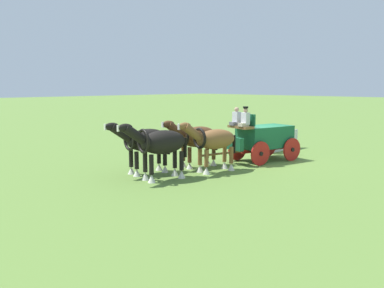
{
  "coord_description": "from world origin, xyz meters",
  "views": [
    {
      "loc": [
        16.39,
        11.34,
        3.71
      ],
      "look_at": [
        4.33,
        -0.74,
        1.2
      ],
      "focal_mm": 37.67,
      "sensor_mm": 36.0,
      "label": 1
    }
  ],
  "objects_px": {
    "draft_horse_rear_near": "(213,141)",
    "draft_horse_lead_near": "(160,144)",
    "show_wagon": "(262,137)",
    "draft_horse_lead_off": "(145,142)",
    "draft_horse_rear_off": "(196,138)"
  },
  "relations": [
    {
      "from": "draft_horse_rear_near",
      "to": "draft_horse_lead_near",
      "type": "distance_m",
      "value": 2.59
    },
    {
      "from": "show_wagon",
      "to": "draft_horse_rear_near",
      "type": "bearing_deg",
      "value": -0.48
    },
    {
      "from": "draft_horse_rear_off",
      "to": "draft_horse_lead_near",
      "type": "bearing_deg",
      "value": 15.6
    },
    {
      "from": "show_wagon",
      "to": "draft_horse_rear_off",
      "type": "bearing_deg",
      "value": -21.54
    },
    {
      "from": "draft_horse_lead_near",
      "to": "draft_horse_lead_off",
      "type": "height_order",
      "value": "draft_horse_lead_near"
    },
    {
      "from": "draft_horse_rear_near",
      "to": "draft_horse_lead_off",
      "type": "height_order",
      "value": "draft_horse_lead_off"
    },
    {
      "from": "draft_horse_rear_near",
      "to": "draft_horse_lead_near",
      "type": "relative_size",
      "value": 0.99
    },
    {
      "from": "draft_horse_rear_off",
      "to": "draft_horse_lead_off",
      "type": "relative_size",
      "value": 1.0
    },
    {
      "from": "draft_horse_lead_near",
      "to": "show_wagon",
      "type": "bearing_deg",
      "value": 175.11
    },
    {
      "from": "draft_horse_lead_near",
      "to": "draft_horse_lead_off",
      "type": "distance_m",
      "value": 1.3
    },
    {
      "from": "show_wagon",
      "to": "draft_horse_lead_off",
      "type": "relative_size",
      "value": 1.91
    },
    {
      "from": "draft_horse_rear_near",
      "to": "draft_horse_rear_off",
      "type": "relative_size",
      "value": 1.0
    },
    {
      "from": "draft_horse_rear_near",
      "to": "draft_horse_lead_near",
      "type": "bearing_deg",
      "value": -10.98
    },
    {
      "from": "show_wagon",
      "to": "draft_horse_lead_off",
      "type": "height_order",
      "value": "show_wagon"
    },
    {
      "from": "draft_horse_rear_near",
      "to": "draft_horse_lead_off",
      "type": "distance_m",
      "value": 2.89
    }
  ]
}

